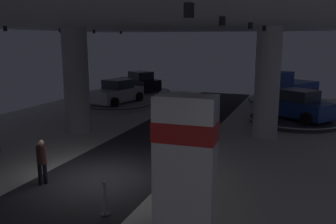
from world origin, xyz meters
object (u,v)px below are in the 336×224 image
Objects in this scene: display_car_far_right at (296,105)px; display_car_deep_left at (140,82)px; column_right at (267,83)px; display_car_far_left at (117,92)px; visitor_walking_far at (42,159)px; visitor_walking_near at (176,113)px; display_platform_deep_left at (140,92)px; display_platform_far_left at (117,104)px; display_platform_deep_right at (287,102)px; display_platform_far_right at (295,120)px; pickup_truck_deep_right at (286,88)px; brand_sign_pylon at (185,197)px; column_left at (76,80)px.

display_car_far_right is 15.20m from display_car_deep_left.
column_right is 1.23× the size of display_car_far_right.
display_car_far_left reaches higher than visitor_walking_far.
display_car_far_left is at bearing 141.53° from visitor_walking_near.
display_car_far_right reaches higher than display_platform_deep_left.
display_platform_far_left is 1.16× the size of display_car_far_right.
display_platform_deep_left is at bearing 146.16° from display_car_deep_left.
display_car_far_left is 1.00× the size of display_car_far_right.
display_car_far_left is 12.96m from display_platform_deep_right.
pickup_truck_deep_right is at bearing 98.01° from display_platform_far_right.
pickup_truck_deep_right is at bearing 88.15° from brand_sign_pylon.
pickup_truck_deep_right is (11.55, 5.22, 0.17)m from display_car_far_left.
brand_sign_pylon is 0.73× the size of display_platform_far_right.
column_right is at bearing -109.62° from display_car_far_right.
display_car_far_right is (1.39, 3.89, -1.71)m from column_right.
column_left is at bearing -150.22° from display_car_far_right.
display_car_deep_left is at bearing 105.53° from visitor_walking_far.
column_left reaches higher than display_car_far_left.
visitor_walking_far is at bearing -71.69° from display_car_far_left.
display_platform_deep_right is at bearing 96.29° from display_platform_far_right.
column_right is 10.74m from display_platform_deep_right.
display_platform_deep_left is 0.94× the size of pickup_truck_deep_right.
display_car_deep_left reaches higher than display_platform_far_right.
brand_sign_pylon is 20.56m from display_car_far_left.
column_left is 0.93× the size of display_platform_deep_right.
column_right is 1.02× the size of display_platform_far_right.
column_left is 1.04× the size of display_platform_deep_left.
display_platform_far_right is 7.34m from visitor_walking_near.
column_right is 3.46× the size of visitor_walking_far.
display_platform_far_left is at bearing 108.37° from visitor_walking_far.
display_platform_far_left is 0.89m from display_car_far_left.
display_car_far_left is 0.83× the size of display_platform_far_right.
display_platform_far_right is 3.39× the size of visitor_walking_near.
visitor_walking_far is (4.62, -13.91, 0.75)m from display_platform_far_left.
display_platform_deep_left is at bearing 105.58° from visitor_walking_far.
display_car_far_left is 12.67m from pickup_truck_deep_right.
display_platform_deep_left is at bearing 116.57° from brand_sign_pylon.
display_car_far_left reaches higher than display_platform_deep_right.
column_left is at bearing 132.34° from brand_sign_pylon.
display_car_deep_left is at bearing 151.93° from display_car_far_right.
column_right reaches higher than visitor_walking_near.
display_platform_far_right is 0.91× the size of display_platform_deep_right.
display_car_far_right is (0.03, -0.02, 0.89)m from display_platform_far_right.
visitor_walking_far is (-6.45, -9.04, -1.84)m from column_right.
display_platform_far_right is 0.89m from display_car_far_right.
pickup_truck_deep_right is (0.49, 10.12, -1.54)m from column_right.
display_platform_far_right is (1.61, 16.46, -1.88)m from brand_sign_pylon.
brand_sign_pylon is 2.47× the size of visitor_walking_near.
visitor_walking_near is at bearing -38.47° from display_car_far_left.
column_left reaches higher than display_platform_deep_left.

